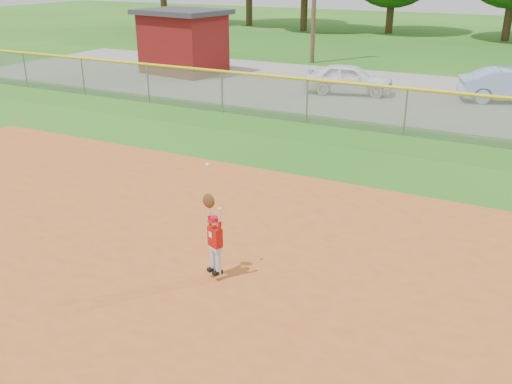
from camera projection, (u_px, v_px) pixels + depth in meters
ground at (262, 279)px, 9.89m from camera, size 120.00×120.00×0.00m
clay_infield at (158, 383)px, 7.41m from camera, size 24.00×16.00×0.04m
parking_strip at (439, 98)px, 23.08m from camera, size 44.00×10.00×0.03m
car_white_a at (349, 79)px, 23.63m from camera, size 3.85×2.21×1.23m
car_blue at (512, 86)px, 22.16m from camera, size 4.15×2.57×1.29m
utility_shed at (183, 41)px, 27.80m from camera, size 4.48×3.72×3.05m
outfield_fence at (406, 108)px, 17.81m from camera, size 40.06×0.10×1.55m
ballplayer at (214, 235)px, 9.57m from camera, size 0.45×0.31×1.94m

